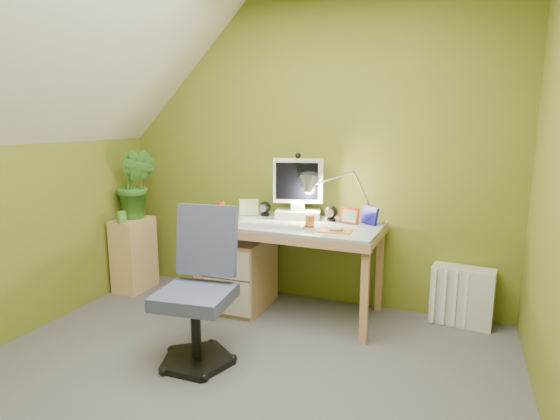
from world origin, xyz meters
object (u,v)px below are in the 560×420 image
(potted_plant, at_px, (136,184))
(task_chair, at_px, (195,296))
(radiator, at_px, (462,296))
(desk, at_px, (290,268))
(side_ledge, at_px, (134,254))
(desk_lamp, at_px, (356,185))
(monitor, at_px, (298,182))

(potted_plant, bearing_deg, task_chair, -40.11)
(task_chair, relative_size, radiator, 2.04)
(desk, distance_m, radiator, 1.27)
(radiator, bearing_deg, side_ledge, -166.77)
(desk_lamp, bearing_deg, monitor, -168.38)
(desk, relative_size, task_chair, 1.54)
(monitor, xyz_separation_m, potted_plant, (-1.42, -0.13, -0.07))
(monitor, xyz_separation_m, radiator, (1.23, 0.09, -0.78))
(potted_plant, xyz_separation_m, radiator, (2.65, 0.22, -0.71))
(task_chair, xyz_separation_m, radiator, (1.50, 1.19, -0.22))
(monitor, relative_size, desk_lamp, 1.00)
(monitor, distance_m, desk_lamp, 0.45)
(desk, height_order, radiator, desk)
(desk, xyz_separation_m, task_chair, (-0.27, -0.92, 0.08))
(desk_lamp, height_order, radiator, desk_lamp)
(desk, xyz_separation_m, potted_plant, (-1.42, 0.05, 0.57))
(desk, height_order, task_chair, task_chair)
(radiator, bearing_deg, desk, -160.12)
(task_chair, height_order, radiator, task_chair)
(monitor, relative_size, potted_plant, 0.95)
(desk_lamp, bearing_deg, potted_plant, -164.44)
(side_ledge, distance_m, task_chair, 1.49)
(side_ledge, bearing_deg, potted_plant, 65.87)
(side_ledge, xyz_separation_m, task_chair, (1.17, -0.92, 0.12))
(desk_lamp, distance_m, side_ledge, 2.02)
(monitor, xyz_separation_m, task_chair, (-0.27, -1.10, -0.56))
(monitor, relative_size, side_ledge, 0.89)
(potted_plant, bearing_deg, desk_lamp, 3.94)
(desk, height_order, potted_plant, potted_plant)
(side_ledge, distance_m, potted_plant, 0.61)
(desk, bearing_deg, side_ledge, -178.47)
(radiator, bearing_deg, potted_plant, -167.80)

